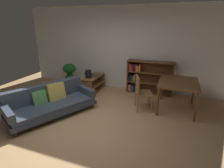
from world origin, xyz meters
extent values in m
plane|color=tan|center=(0.00, 0.00, 0.00)|extent=(8.16, 8.16, 0.00)
cube|color=silver|center=(0.00, 2.70, 1.35)|extent=(6.80, 0.10, 2.70)
cylinder|color=#56351E|center=(-0.14, 0.87, 0.06)|extent=(0.04, 0.04, 0.12)
cylinder|color=#56351E|center=(-1.03, -0.84, 0.06)|extent=(0.04, 0.04, 0.12)
cylinder|color=#56351E|center=(-0.78, 1.21, 0.06)|extent=(0.04, 0.04, 0.12)
cylinder|color=#56351E|center=(-1.68, -0.50, 0.06)|extent=(0.04, 0.04, 0.12)
cube|color=#384251|center=(-0.91, 0.19, 0.17)|extent=(1.72, 2.24, 0.10)
cube|color=#384251|center=(-0.91, 0.19, 0.27)|extent=(1.65, 2.15, 0.10)
cube|color=#384251|center=(-1.20, 0.34, 0.52)|extent=(1.09, 1.86, 0.40)
cube|color=#384251|center=(-0.46, 1.05, 0.41)|extent=(0.79, 0.50, 0.18)
cube|color=#384251|center=(-1.36, -0.68, 0.41)|extent=(0.79, 0.50, 0.18)
cube|color=#4C894C|center=(-1.18, 0.09, 0.47)|extent=(0.31, 0.38, 0.34)
cube|color=tan|center=(-0.96, 0.45, 0.51)|extent=(0.40, 0.49, 0.45)
cube|color=brown|center=(-0.69, 2.50, 0.26)|extent=(0.41, 0.04, 0.52)
cube|color=brown|center=(-0.69, 1.50, 0.26)|extent=(0.41, 0.04, 0.52)
cube|color=brown|center=(-0.69, 2.00, 0.23)|extent=(0.41, 1.00, 0.04)
cube|color=brown|center=(-0.69, 2.00, 0.50)|extent=(0.41, 1.04, 0.04)
cube|color=brown|center=(-0.69, 2.00, 0.02)|extent=(0.41, 1.00, 0.04)
cube|color=#333338|center=(-0.65, 2.08, 0.53)|extent=(0.28, 0.35, 0.02)
cube|color=black|center=(-0.87, 2.05, 0.57)|extent=(0.26, 0.34, 0.07)
cylinder|color=black|center=(-0.74, 1.80, 0.64)|extent=(0.19, 0.19, 0.24)
cylinder|color=slate|center=(-0.74, 1.80, 0.69)|extent=(0.11, 0.11, 0.01)
cylinder|color=brown|center=(-1.65, 2.14, 0.11)|extent=(0.29, 0.29, 0.23)
cylinder|color=#195623|center=(-1.58, 2.14, 0.45)|extent=(0.20, 0.07, 0.47)
cylinder|color=#195623|center=(-1.62, 2.21, 0.45)|extent=(0.10, 0.19, 0.46)
cylinder|color=#195623|center=(-1.74, 2.26, 0.51)|extent=(0.22, 0.30, 0.60)
cylinder|color=#195623|center=(-1.73, 2.12, 0.40)|extent=(0.18, 0.06, 0.35)
cylinder|color=#195623|center=(-1.73, 2.06, 0.40)|extent=(0.19, 0.19, 0.38)
cylinder|color=#195623|center=(-1.63, 2.09, 0.43)|extent=(0.09, 0.15, 0.41)
ellipsoid|color=#195623|center=(-1.65, 2.14, 0.66)|extent=(0.46, 0.46, 0.32)
cylinder|color=brown|center=(1.51, 2.11, 0.36)|extent=(0.06, 0.06, 0.72)
cylinder|color=brown|center=(1.51, 1.07, 0.36)|extent=(0.06, 0.06, 0.72)
cylinder|color=brown|center=(2.37, 2.11, 0.36)|extent=(0.06, 0.06, 0.72)
cylinder|color=brown|center=(2.37, 1.07, 0.36)|extent=(0.06, 0.06, 0.72)
cube|color=brown|center=(1.94, 1.59, 0.74)|extent=(0.95, 1.14, 0.05)
cylinder|color=olive|center=(1.23, 1.54, 0.22)|extent=(0.04, 0.04, 0.43)
cylinder|color=olive|center=(1.38, 1.15, 0.22)|extent=(0.04, 0.04, 0.43)
cylinder|color=olive|center=(0.89, 1.41, 0.22)|extent=(0.04, 0.04, 0.43)
cylinder|color=olive|center=(1.04, 1.02, 0.22)|extent=(0.04, 0.04, 0.43)
cube|color=olive|center=(1.13, 1.28, 0.45)|extent=(0.53, 0.57, 0.04)
cube|color=olive|center=(0.97, 1.22, 0.69)|extent=(0.18, 0.40, 0.44)
cube|color=brown|center=(0.38, 2.48, 0.53)|extent=(0.04, 0.32, 1.05)
cube|color=brown|center=(1.78, 2.48, 0.53)|extent=(0.04, 0.32, 1.05)
cube|color=brown|center=(1.08, 2.48, 1.04)|extent=(1.43, 0.32, 0.04)
cube|color=brown|center=(1.08, 2.48, 0.02)|extent=(1.43, 0.32, 0.04)
cube|color=brown|center=(1.08, 2.62, 0.53)|extent=(1.39, 0.04, 1.05)
cube|color=brown|center=(1.08, 2.48, 0.36)|extent=(1.39, 0.30, 0.04)
cube|color=brown|center=(1.08, 2.48, 0.70)|extent=(1.39, 0.30, 0.04)
cube|color=orange|center=(0.45, 2.45, 0.14)|extent=(0.06, 0.20, 0.20)
cube|color=#993884|center=(0.50, 2.47, 0.14)|extent=(0.03, 0.25, 0.21)
cube|color=#2D5199|center=(0.56, 2.46, 0.12)|extent=(0.06, 0.22, 0.17)
cube|color=black|center=(0.62, 2.46, 0.12)|extent=(0.06, 0.24, 0.16)
cube|color=black|center=(0.44, 2.46, 0.45)|extent=(0.03, 0.25, 0.15)
cube|color=black|center=(0.49, 2.47, 0.48)|extent=(0.06, 0.26, 0.21)
cube|color=#2D5199|center=(0.56, 2.46, 0.46)|extent=(0.05, 0.21, 0.16)
cube|color=orange|center=(0.61, 2.45, 0.49)|extent=(0.04, 0.19, 0.22)
cube|color=red|center=(0.45, 2.46, 0.83)|extent=(0.06, 0.24, 0.23)
cube|color=red|center=(0.51, 2.46, 0.81)|extent=(0.06, 0.24, 0.20)
cube|color=black|center=(0.59, 2.46, 0.83)|extent=(0.07, 0.22, 0.23)
cube|color=#993884|center=(0.65, 2.45, 0.82)|extent=(0.03, 0.21, 0.22)
cube|color=orange|center=(0.70, 2.45, 0.80)|extent=(0.06, 0.21, 0.18)
cube|color=orange|center=(0.76, 2.45, 0.82)|extent=(0.05, 0.20, 0.22)
camera|label=1|loc=(1.86, -3.03, 2.20)|focal=28.76mm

